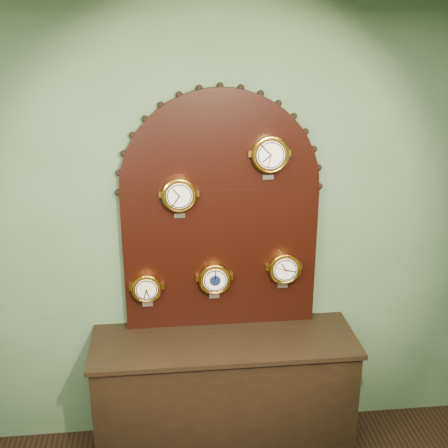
{
  "coord_description": "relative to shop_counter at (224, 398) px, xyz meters",
  "views": [
    {
      "loc": [
        -0.33,
        -0.82,
        2.69
      ],
      "look_at": [
        0.0,
        2.25,
        1.58
      ],
      "focal_mm": 45.82,
      "sensor_mm": 36.0,
      "label": 1
    }
  ],
  "objects": [
    {
      "name": "wall_back",
      "position": [
        0.0,
        0.27,
        1.0
      ],
      "size": [
        4.0,
        0.0,
        4.0
      ],
      "primitive_type": "plane",
      "rotation": [
        1.57,
        0.0,
        0.0
      ],
      "color": "#496545",
      "rests_on": "ground"
    },
    {
      "name": "hygrometer",
      "position": [
        -0.47,
        0.15,
        0.73
      ],
      "size": [
        0.18,
        0.08,
        0.24
      ],
      "color": "gold",
      "rests_on": "display_board"
    },
    {
      "name": "display_board",
      "position": [
        0.0,
        0.22,
        1.23
      ],
      "size": [
        1.26,
        0.06,
        1.53
      ],
      "color": "black",
      "rests_on": "shop_counter"
    },
    {
      "name": "shop_counter",
      "position": [
        0.0,
        0.0,
        0.0
      ],
      "size": [
        1.6,
        0.5,
        0.8
      ],
      "primitive_type": "cube",
      "color": "black",
      "rests_on": "ground_plane"
    },
    {
      "name": "arabic_clock",
      "position": [
        0.28,
        0.15,
        1.55
      ],
      "size": [
        0.22,
        0.08,
        0.27
      ],
      "color": "gold",
      "rests_on": "display_board"
    },
    {
      "name": "tide_clock",
      "position": [
        0.39,
        0.15,
        0.82
      ],
      "size": [
        0.2,
        0.08,
        0.25
      ],
      "color": "gold",
      "rests_on": "display_board"
    },
    {
      "name": "barometer",
      "position": [
        -0.04,
        0.15,
        0.77
      ],
      "size": [
        0.2,
        0.08,
        0.25
      ],
      "color": "gold",
      "rests_on": "display_board"
    },
    {
      "name": "roman_clock",
      "position": [
        -0.25,
        0.15,
        1.32
      ],
      "size": [
        0.21,
        0.08,
        0.26
      ],
      "color": "gold",
      "rests_on": "display_board"
    }
  ]
}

